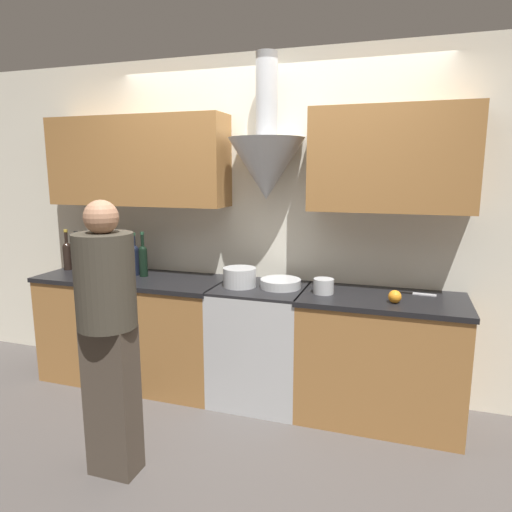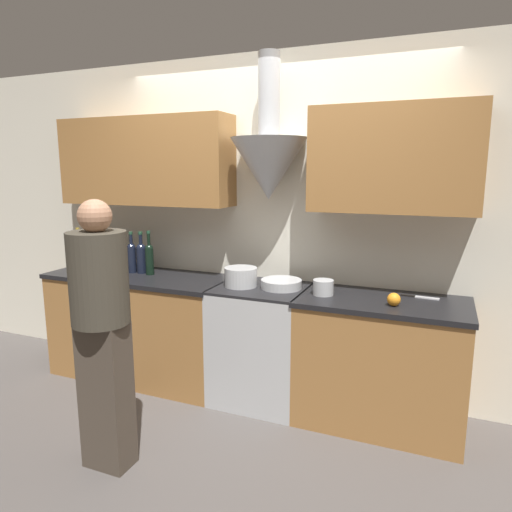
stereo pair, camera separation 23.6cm
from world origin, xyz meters
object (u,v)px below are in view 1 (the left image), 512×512
(wine_bottle_2, at_px, (86,256))
(wine_bottle_5, at_px, (116,258))
(person_foreground_left, at_px, (108,329))
(wine_bottle_7, at_px, (134,258))
(stove_range, at_px, (260,343))
(orange_fruit, at_px, (395,297))
(wine_bottle_6, at_px, (124,258))
(saucepan, at_px, (324,286))
(wine_bottle_1, at_px, (77,255))
(stock_pot, at_px, (240,277))
(wine_bottle_4, at_px, (106,257))
(wine_bottle_8, at_px, (143,259))
(wine_bottle_0, at_px, (67,254))
(mixing_bowl, at_px, (281,283))
(wine_bottle_3, at_px, (95,257))

(wine_bottle_2, distance_m, wine_bottle_5, 0.28)
(wine_bottle_5, bearing_deg, person_foreground_left, -57.25)
(wine_bottle_2, distance_m, wine_bottle_7, 0.45)
(stove_range, xyz_separation_m, orange_fruit, (0.95, -0.13, 0.48))
(wine_bottle_6, distance_m, orange_fruit, 2.14)
(orange_fruit, bearing_deg, saucepan, 169.49)
(wine_bottle_1, height_order, person_foreground_left, person_foreground_left)
(stock_pot, height_order, person_foreground_left, person_foreground_left)
(wine_bottle_4, height_order, wine_bottle_8, wine_bottle_8)
(wine_bottle_0, height_order, mixing_bowl, wine_bottle_0)
(wine_bottle_1, distance_m, wine_bottle_3, 0.20)
(stock_pot, relative_size, saucepan, 1.71)
(wine_bottle_3, distance_m, mixing_bowl, 1.62)
(wine_bottle_0, bearing_deg, wine_bottle_4, -1.51)
(wine_bottle_8, bearing_deg, saucepan, -2.69)
(wine_bottle_3, relative_size, wine_bottle_4, 1.01)
(wine_bottle_7, bearing_deg, wine_bottle_2, -176.76)
(wine_bottle_8, bearing_deg, person_foreground_left, -67.46)
(wine_bottle_3, bearing_deg, orange_fruit, -3.82)
(mixing_bowl, bearing_deg, person_foreground_left, -121.56)
(wine_bottle_2, distance_m, wine_bottle_8, 0.55)
(wine_bottle_1, bearing_deg, wine_bottle_4, -1.34)
(wine_bottle_1, xyz_separation_m, wine_bottle_8, (0.66, -0.02, 0.01))
(stove_range, bearing_deg, orange_fruit, -7.50)
(wine_bottle_3, height_order, person_foreground_left, person_foreground_left)
(wine_bottle_7, bearing_deg, stove_range, -2.79)
(wine_bottle_7, bearing_deg, wine_bottle_6, -168.34)
(wine_bottle_5, height_order, person_foreground_left, person_foreground_left)
(wine_bottle_7, bearing_deg, wine_bottle_8, -12.30)
(stove_range, height_order, wine_bottle_6, wine_bottle_6)
(person_foreground_left, bearing_deg, wine_bottle_7, 116.14)
(stock_pot, xyz_separation_m, orange_fruit, (1.10, -0.09, -0.03))
(person_foreground_left, bearing_deg, saucepan, 46.23)
(wine_bottle_7, distance_m, person_foreground_left, 1.29)
(saucepan, bearing_deg, wine_bottle_5, 177.35)
(wine_bottle_0, distance_m, wine_bottle_7, 0.67)
(stock_pot, bearing_deg, orange_fruit, -4.67)
(wine_bottle_2, xyz_separation_m, wine_bottle_8, (0.55, 0.00, 0.00))
(wine_bottle_0, xyz_separation_m, wine_bottle_8, (0.76, -0.02, 0.01))
(mixing_bowl, height_order, person_foreground_left, person_foreground_left)
(wine_bottle_3, distance_m, wine_bottle_8, 0.46)
(wine_bottle_8, bearing_deg, stove_range, -1.87)
(wine_bottle_0, distance_m, person_foreground_left, 1.69)
(stove_range, xyz_separation_m, wine_bottle_8, (-1.00, 0.03, 0.58))
(wine_bottle_6, relative_size, orange_fruit, 4.11)
(wine_bottle_8, relative_size, saucepan, 2.56)
(wine_bottle_0, bearing_deg, saucepan, -2.35)
(person_foreground_left, bearing_deg, wine_bottle_8, 112.54)
(stove_range, height_order, stock_pot, stock_pot)
(wine_bottle_0, xyz_separation_m, wine_bottle_4, (0.40, -0.01, -0.00))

